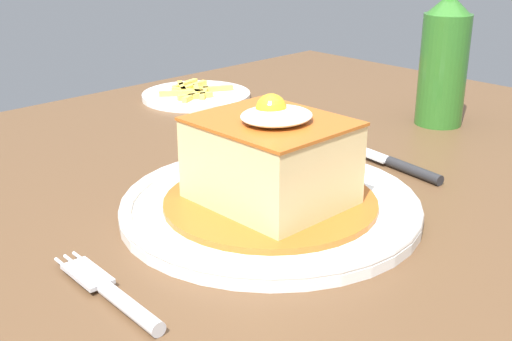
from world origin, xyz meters
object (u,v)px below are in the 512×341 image
object	(u,v)px
fork	(116,296)
knife	(398,164)
main_plate	(270,206)
beer_bottle_green	(443,52)
side_plate_fries	(196,95)

from	to	relation	value
fork	knife	world-z (taller)	same
fork	knife	bearing A→B (deg)	2.36
main_plate	knife	size ratio (longest dim) A/B	1.75
beer_bottle_green	side_plate_fries	bearing A→B (deg)	114.98
knife	side_plate_fries	xyz separation A→B (m)	(0.03, 0.40, -0.00)
main_plate	beer_bottle_green	bearing A→B (deg)	7.96
main_plate	fork	size ratio (longest dim) A/B	2.04
main_plate	knife	xyz separation A→B (m)	(0.19, -0.02, -0.00)
main_plate	knife	world-z (taller)	main_plate
main_plate	side_plate_fries	bearing A→B (deg)	60.07
fork	main_plate	bearing A→B (deg)	9.02
main_plate	beer_bottle_green	size ratio (longest dim) A/B	1.09
main_plate	knife	distance (m)	0.19
main_plate	fork	xyz separation A→B (m)	(-0.19, -0.03, -0.00)
side_plate_fries	main_plate	bearing A→B (deg)	-119.93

